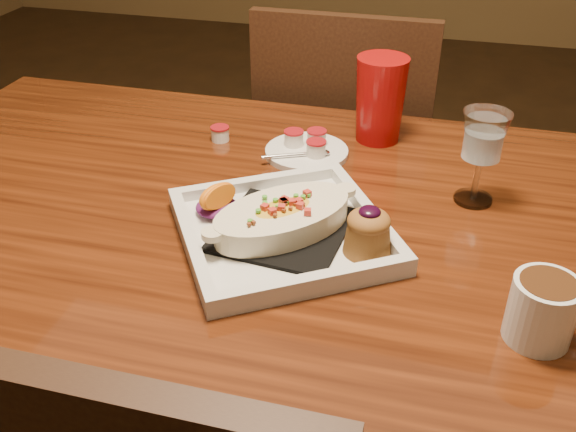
% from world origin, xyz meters
% --- Properties ---
extents(table, '(1.50, 0.90, 0.75)m').
position_xyz_m(table, '(0.00, 0.00, 0.65)').
color(table, '#662A0E').
rests_on(table, floor).
extents(chair_far, '(0.42, 0.42, 0.93)m').
position_xyz_m(chair_far, '(-0.00, 0.63, 0.51)').
color(chair_far, black).
rests_on(chair_far, floor).
extents(plate, '(0.40, 0.40, 0.08)m').
position_xyz_m(plate, '(0.03, -0.04, 0.78)').
color(plate, silver).
rests_on(plate, table).
extents(coffee_mug, '(0.11, 0.08, 0.08)m').
position_xyz_m(coffee_mug, '(0.37, -0.17, 0.80)').
color(coffee_mug, silver).
rests_on(coffee_mug, table).
extents(goblet, '(0.07, 0.07, 0.15)m').
position_xyz_m(goblet, '(0.29, 0.14, 0.86)').
color(goblet, silver).
rests_on(goblet, table).
extents(saucer, '(0.15, 0.15, 0.10)m').
position_xyz_m(saucer, '(-0.01, 0.23, 0.76)').
color(saucer, silver).
rests_on(saucer, table).
extents(creamer_loose, '(0.04, 0.04, 0.03)m').
position_xyz_m(creamer_loose, '(-0.18, 0.24, 0.76)').
color(creamer_loose, silver).
rests_on(creamer_loose, table).
extents(red_tumbler, '(0.10, 0.10, 0.16)m').
position_xyz_m(red_tumbler, '(0.11, 0.33, 0.83)').
color(red_tumbler, '#9E0B0B').
rests_on(red_tumbler, table).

